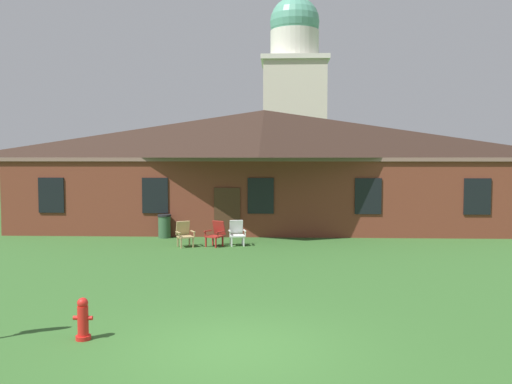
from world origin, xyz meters
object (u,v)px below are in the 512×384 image
(lawn_chair_near_door, at_px, (216,233))
(lawn_chair_left_end, at_px, (237,232))
(lawn_chair_by_porch, at_px, (184,233))
(trash_bin, at_px, (164,226))
(fire_hydrant, at_px, (83,320))

(lawn_chair_near_door, distance_m, lawn_chair_left_end, 0.80)
(lawn_chair_by_porch, distance_m, trash_bin, 2.54)
(lawn_chair_near_door, height_order, lawn_chair_left_end, same)
(lawn_chair_by_porch, height_order, trash_bin, trash_bin)
(trash_bin, bearing_deg, lawn_chair_by_porch, -61.19)
(trash_bin, bearing_deg, lawn_chair_near_door, -40.63)
(lawn_chair_left_end, bearing_deg, lawn_chair_near_door, -161.90)
(lawn_chair_near_door, bearing_deg, lawn_chair_by_porch, -172.64)
(lawn_chair_near_door, height_order, fire_hydrant, lawn_chair_near_door)
(lawn_chair_by_porch, relative_size, lawn_chair_left_end, 1.00)
(lawn_chair_by_porch, height_order, lawn_chair_left_end, same)
(lawn_chair_near_door, bearing_deg, lawn_chair_left_end, 18.10)
(lawn_chair_by_porch, xyz_separation_m, trash_bin, (-1.23, 2.23, -0.00))
(lawn_chair_by_porch, bearing_deg, fire_hydrant, -90.15)
(lawn_chair_left_end, relative_size, fire_hydrant, 1.21)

